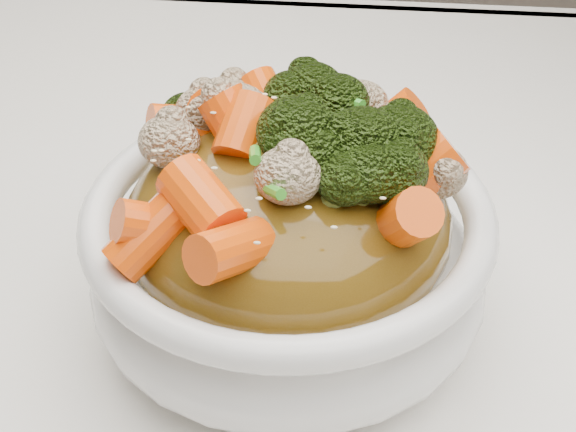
# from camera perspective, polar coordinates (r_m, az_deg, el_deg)

# --- Properties ---
(tablecloth) EXTENTS (1.20, 0.80, 0.04)m
(tablecloth) POSITION_cam_1_polar(r_m,az_deg,el_deg) (0.52, 4.91, -7.15)
(tablecloth) COLOR white
(tablecloth) RESTS_ON dining_table
(bowl) EXTENTS (0.28, 0.28, 0.08)m
(bowl) POSITION_cam_1_polar(r_m,az_deg,el_deg) (0.47, 0.00, -3.05)
(bowl) COLOR white
(bowl) RESTS_ON tablecloth
(sauce_base) EXTENTS (0.22, 0.22, 0.09)m
(sauce_base) POSITION_cam_1_polar(r_m,az_deg,el_deg) (0.45, -0.00, -0.29)
(sauce_base) COLOR #5B3F0F
(sauce_base) RESTS_ON bowl
(carrots) EXTENTS (0.22, 0.22, 0.05)m
(carrots) POSITION_cam_1_polar(r_m,az_deg,el_deg) (0.41, -0.00, 6.29)
(carrots) COLOR #FB5408
(carrots) RESTS_ON sauce_base
(broccoli) EXTENTS (0.22, 0.22, 0.04)m
(broccoli) POSITION_cam_1_polar(r_m,az_deg,el_deg) (0.41, -0.00, 6.17)
(broccoli) COLOR black
(broccoli) RESTS_ON sauce_base
(cauliflower) EXTENTS (0.22, 0.22, 0.03)m
(cauliflower) POSITION_cam_1_polar(r_m,az_deg,el_deg) (0.41, -0.00, 5.95)
(cauliflower) COLOR #C8AE88
(cauliflower) RESTS_ON sauce_base
(scallions) EXTENTS (0.16, 0.16, 0.02)m
(scallions) POSITION_cam_1_polar(r_m,az_deg,el_deg) (0.41, 0.00, 6.40)
(scallions) COLOR #359622
(scallions) RESTS_ON sauce_base
(sesame_seeds) EXTENTS (0.20, 0.20, 0.01)m
(sesame_seeds) POSITION_cam_1_polar(r_m,az_deg,el_deg) (0.41, -0.00, 6.40)
(sesame_seeds) COLOR beige
(sesame_seeds) RESTS_ON sauce_base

